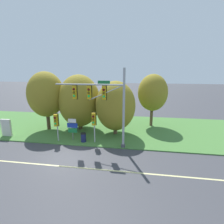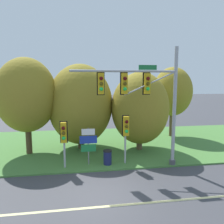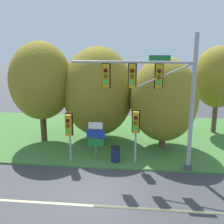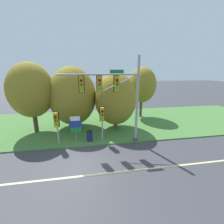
{
  "view_description": "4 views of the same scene",
  "coord_description": "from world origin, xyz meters",
  "px_view_note": "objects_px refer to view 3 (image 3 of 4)",
  "views": [
    {
      "loc": [
        6.02,
        -12.56,
        7.35
      ],
      "look_at": [
        3.35,
        4.69,
        3.01
      ],
      "focal_mm": 28.0,
      "sensor_mm": 36.0,
      "label": 1
    },
    {
      "loc": [
        -1.15,
        -9.91,
        5.34
      ],
      "look_at": [
        0.95,
        3.63,
        3.44
      ],
      "focal_mm": 35.0,
      "sensor_mm": 36.0,
      "label": 2
    },
    {
      "loc": [
        2.09,
        -11.97,
        6.97
      ],
      "look_at": [
        0.29,
        4.57,
        2.81
      ],
      "focal_mm": 45.0,
      "sensor_mm": 36.0,
      "label": 3
    },
    {
      "loc": [
        0.57,
        -9.19,
        6.27
      ],
      "look_at": [
        2.65,
        3.3,
        2.74
      ],
      "focal_mm": 24.0,
      "sensor_mm": 36.0,
      "label": 4
    }
  ],
  "objects_px": {
    "traffic_signal_mast": "(156,88)",
    "tree_nearest_road": "(41,81)",
    "route_sign_post": "(96,136)",
    "tree_mid_verge": "(218,77)",
    "pedestrian_signal_near_kerb": "(69,128)",
    "pedestrian_signal_further_along": "(136,125)",
    "tree_left_of_mast": "(98,92)",
    "tree_behind_signpost": "(164,100)",
    "trash_bin": "(115,154)"
  },
  "relations": [
    {
      "from": "route_sign_post",
      "to": "tree_left_of_mast",
      "type": "bearing_deg",
      "value": 96.52
    },
    {
      "from": "tree_mid_verge",
      "to": "pedestrian_signal_near_kerb",
      "type": "bearing_deg",
      "value": -145.45
    },
    {
      "from": "tree_mid_verge",
      "to": "route_sign_post",
      "type": "bearing_deg",
      "value": -143.04
    },
    {
      "from": "tree_mid_verge",
      "to": "trash_bin",
      "type": "height_order",
      "value": "tree_mid_verge"
    },
    {
      "from": "tree_nearest_road",
      "to": "tree_mid_verge",
      "type": "relative_size",
      "value": 1.05
    },
    {
      "from": "pedestrian_signal_further_along",
      "to": "trash_bin",
      "type": "xyz_separation_m",
      "value": [
        -1.16,
        0.1,
        -1.82
      ]
    },
    {
      "from": "pedestrian_signal_near_kerb",
      "to": "route_sign_post",
      "type": "relative_size",
      "value": 1.23
    },
    {
      "from": "pedestrian_signal_near_kerb",
      "to": "tree_behind_signpost",
      "type": "bearing_deg",
      "value": 29.14
    },
    {
      "from": "traffic_signal_mast",
      "to": "route_sign_post",
      "type": "distance_m",
      "value": 4.62
    },
    {
      "from": "traffic_signal_mast",
      "to": "pedestrian_signal_near_kerb",
      "type": "bearing_deg",
      "value": 176.08
    },
    {
      "from": "trash_bin",
      "to": "tree_left_of_mast",
      "type": "bearing_deg",
      "value": 112.86
    },
    {
      "from": "tree_nearest_road",
      "to": "tree_mid_verge",
      "type": "distance_m",
      "value": 12.99
    },
    {
      "from": "route_sign_post",
      "to": "tree_mid_verge",
      "type": "height_order",
      "value": "tree_mid_verge"
    },
    {
      "from": "pedestrian_signal_near_kerb",
      "to": "tree_nearest_road",
      "type": "bearing_deg",
      "value": 129.06
    },
    {
      "from": "pedestrian_signal_further_along",
      "to": "tree_nearest_road",
      "type": "bearing_deg",
      "value": 154.04
    },
    {
      "from": "tree_left_of_mast",
      "to": "tree_mid_verge",
      "type": "height_order",
      "value": "tree_mid_verge"
    },
    {
      "from": "traffic_signal_mast",
      "to": "tree_mid_verge",
      "type": "xyz_separation_m",
      "value": [
        4.96,
        7.07,
        -0.23
      ]
    },
    {
      "from": "tree_behind_signpost",
      "to": "trash_bin",
      "type": "distance_m",
      "value": 4.89
    },
    {
      "from": "route_sign_post",
      "to": "tree_mid_verge",
      "type": "relative_size",
      "value": 0.36
    },
    {
      "from": "pedestrian_signal_near_kerb",
      "to": "tree_behind_signpost",
      "type": "distance_m",
      "value": 6.47
    },
    {
      "from": "traffic_signal_mast",
      "to": "pedestrian_signal_further_along",
      "type": "bearing_deg",
      "value": 152.24
    },
    {
      "from": "route_sign_post",
      "to": "tree_mid_verge",
      "type": "distance_m",
      "value": 10.79
    },
    {
      "from": "tree_left_of_mast",
      "to": "tree_mid_verge",
      "type": "distance_m",
      "value": 9.15
    },
    {
      "from": "pedestrian_signal_near_kerb",
      "to": "tree_mid_verge",
      "type": "height_order",
      "value": "tree_mid_verge"
    },
    {
      "from": "traffic_signal_mast",
      "to": "tree_nearest_road",
      "type": "distance_m",
      "value": 8.47
    },
    {
      "from": "tree_left_of_mast",
      "to": "tree_behind_signpost",
      "type": "xyz_separation_m",
      "value": [
        4.5,
        -1.01,
        -0.26
      ]
    },
    {
      "from": "traffic_signal_mast",
      "to": "pedestrian_signal_near_kerb",
      "type": "distance_m",
      "value": 5.42
    },
    {
      "from": "pedestrian_signal_further_along",
      "to": "tree_nearest_road",
      "type": "height_order",
      "value": "tree_nearest_road"
    },
    {
      "from": "pedestrian_signal_near_kerb",
      "to": "pedestrian_signal_further_along",
      "type": "bearing_deg",
      "value": 2.93
    },
    {
      "from": "tree_behind_signpost",
      "to": "pedestrian_signal_near_kerb",
      "type": "bearing_deg",
      "value": -150.86
    },
    {
      "from": "pedestrian_signal_further_along",
      "to": "route_sign_post",
      "type": "bearing_deg",
      "value": 173.01
    },
    {
      "from": "traffic_signal_mast",
      "to": "tree_behind_signpost",
      "type": "relative_size",
      "value": 1.22
    },
    {
      "from": "traffic_signal_mast",
      "to": "trash_bin",
      "type": "relative_size",
      "value": 7.89
    },
    {
      "from": "tree_behind_signpost",
      "to": "trash_bin",
      "type": "xyz_separation_m",
      "value": [
        -2.9,
        -2.8,
        -2.76
      ]
    },
    {
      "from": "tree_nearest_road",
      "to": "trash_bin",
      "type": "height_order",
      "value": "tree_nearest_road"
    },
    {
      "from": "pedestrian_signal_near_kerb",
      "to": "tree_left_of_mast",
      "type": "distance_m",
      "value": 4.47
    },
    {
      "from": "traffic_signal_mast",
      "to": "tree_mid_verge",
      "type": "distance_m",
      "value": 8.64
    },
    {
      "from": "trash_bin",
      "to": "traffic_signal_mast",
      "type": "bearing_deg",
      "value": -16.24
    },
    {
      "from": "pedestrian_signal_near_kerb",
      "to": "pedestrian_signal_further_along",
      "type": "distance_m",
      "value": 3.84
    },
    {
      "from": "tree_mid_verge",
      "to": "tree_nearest_road",
      "type": "bearing_deg",
      "value": -165.13
    },
    {
      "from": "pedestrian_signal_near_kerb",
      "to": "trash_bin",
      "type": "relative_size",
      "value": 3.15
    },
    {
      "from": "tree_left_of_mast",
      "to": "trash_bin",
      "type": "bearing_deg",
      "value": -67.14
    },
    {
      "from": "pedestrian_signal_near_kerb",
      "to": "tree_left_of_mast",
      "type": "height_order",
      "value": "tree_left_of_mast"
    },
    {
      "from": "route_sign_post",
      "to": "tree_mid_verge",
      "type": "xyz_separation_m",
      "value": [
        8.32,
        6.26,
        2.84
      ]
    },
    {
      "from": "tree_mid_verge",
      "to": "trash_bin",
      "type": "xyz_separation_m",
      "value": [
        -7.12,
        -6.44,
        -3.83
      ]
    },
    {
      "from": "pedestrian_signal_near_kerb",
      "to": "route_sign_post",
      "type": "bearing_deg",
      "value": 18.18
    },
    {
      "from": "route_sign_post",
      "to": "tree_behind_signpost",
      "type": "height_order",
      "value": "tree_behind_signpost"
    },
    {
      "from": "pedestrian_signal_further_along",
      "to": "trash_bin",
      "type": "distance_m",
      "value": 2.17
    },
    {
      "from": "tree_mid_verge",
      "to": "tree_behind_signpost",
      "type": "bearing_deg",
      "value": -139.27
    },
    {
      "from": "pedestrian_signal_near_kerb",
      "to": "pedestrian_signal_further_along",
      "type": "xyz_separation_m",
      "value": [
        3.83,
        0.2,
        0.2
      ]
    }
  ]
}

